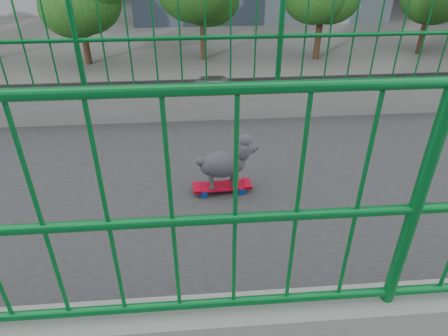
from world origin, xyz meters
TOP-DOWN VIEW (x-y plane):
  - road at (-13.00, 0.00)m, footprint 18.00×90.00m
  - skateboard at (0.02, 3.30)m, footprint 0.17×0.47m
  - poodle at (0.02, 3.33)m, footprint 0.22×0.48m
  - car_1 at (-9.20, -0.65)m, footprint 1.59×4.57m
  - car_4 at (-18.80, 4.57)m, footprint 1.56×3.88m

SIDE VIEW (x-z plane):
  - road at x=-13.00m, z-range 0.00..0.02m
  - car_4 at x=-18.80m, z-range 0.00..1.32m
  - car_1 at x=-9.20m, z-range 0.00..1.51m
  - skateboard at x=0.02m, z-range 7.02..7.08m
  - poodle at x=0.02m, z-range 7.08..7.47m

